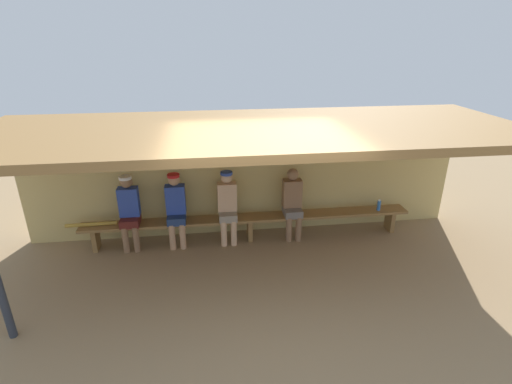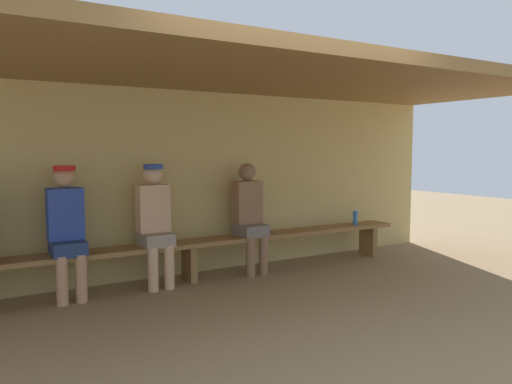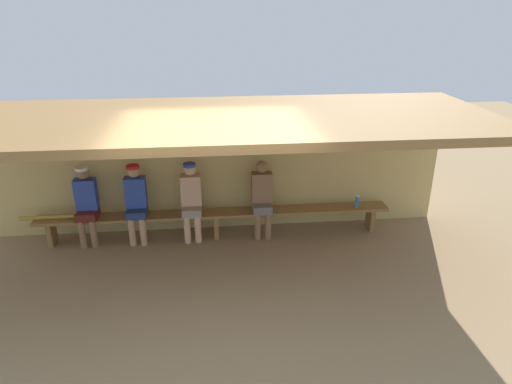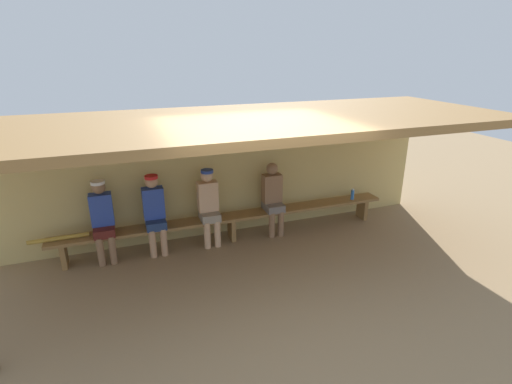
% 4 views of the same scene
% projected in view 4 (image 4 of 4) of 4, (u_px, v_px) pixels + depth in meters
% --- Properties ---
extents(ground_plane, '(24.00, 24.00, 0.00)m').
position_uv_depth(ground_plane, '(262.00, 284.00, 5.74)').
color(ground_plane, '#937754').
extents(back_wall, '(8.00, 0.20, 2.20)m').
position_uv_depth(back_wall, '(224.00, 174.00, 7.12)').
color(back_wall, tan).
rests_on(back_wall, ground).
extents(dugout_roof, '(8.00, 2.80, 0.12)m').
position_uv_depth(dugout_roof, '(246.00, 122.00, 5.58)').
color(dugout_roof, olive).
rests_on(dugout_roof, back_wall).
extents(bench, '(6.00, 0.36, 0.46)m').
position_uv_depth(bench, '(231.00, 219.00, 6.97)').
color(bench, olive).
rests_on(bench, ground).
extents(player_with_sunglasses, '(0.34, 0.42, 1.34)m').
position_uv_depth(player_with_sunglasses, '(154.00, 211.00, 6.43)').
color(player_with_sunglasses, navy).
rests_on(player_with_sunglasses, ground).
extents(player_near_post, '(0.34, 0.42, 1.34)m').
position_uv_depth(player_near_post, '(102.00, 217.00, 6.17)').
color(player_near_post, '#591E19').
rests_on(player_near_post, ground).
extents(player_shirtless_tan, '(0.34, 0.42, 1.34)m').
position_uv_depth(player_shirtless_tan, '(209.00, 203.00, 6.72)').
color(player_shirtless_tan, gray).
rests_on(player_shirtless_tan, ground).
extents(player_leftmost, '(0.34, 0.42, 1.34)m').
position_uv_depth(player_leftmost, '(273.00, 196.00, 7.11)').
color(player_leftmost, slate).
rests_on(player_leftmost, ground).
extents(water_bottle_orange, '(0.06, 0.06, 0.22)m').
position_uv_depth(water_bottle_orange, '(353.00, 194.00, 7.66)').
color(water_bottle_orange, blue).
rests_on(water_bottle_orange, bench).
extents(baseball_bat, '(0.88, 0.08, 0.07)m').
position_uv_depth(baseball_bat, '(59.00, 238.00, 6.04)').
color(baseball_bat, '#B28C33').
rests_on(baseball_bat, bench).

